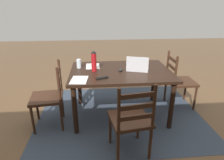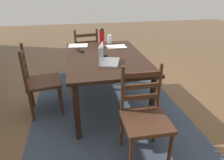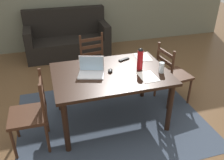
{
  "view_description": "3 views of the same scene",
  "coord_description": "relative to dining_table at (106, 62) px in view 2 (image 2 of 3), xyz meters",
  "views": [
    {
      "loc": [
        0.37,
        2.72,
        1.69
      ],
      "look_at": [
        0.13,
        -0.04,
        0.59
      ],
      "focal_mm": 30.83,
      "sensor_mm": 36.0,
      "label": 1
    },
    {
      "loc": [
        -2.55,
        0.41,
        1.63
      ],
      "look_at": [
        -0.13,
        -0.06,
        0.46
      ],
      "focal_mm": 32.11,
      "sensor_mm": 36.0,
      "label": 2
    },
    {
      "loc": [
        -0.76,
        -2.65,
        2.2
      ],
      "look_at": [
        -0.01,
        -0.09,
        0.7
      ],
      "focal_mm": 38.39,
      "sensor_mm": 36.0,
      "label": 3
    }
  ],
  "objects": [
    {
      "name": "ground_plane",
      "position": [
        0.0,
        0.0,
        -0.67
      ],
      "size": [
        14.0,
        14.0,
        0.0
      ],
      "primitive_type": "plane",
      "color": "brown"
    },
    {
      "name": "area_rug",
      "position": [
        0.0,
        0.0,
        -0.67
      ],
      "size": [
        2.59,
        2.07,
        0.01
      ],
      "primitive_type": "cube",
      "color": "#333D4C",
      "rests_on": "ground"
    },
    {
      "name": "dining_table",
      "position": [
        0.0,
        0.0,
        0.0
      ],
      "size": [
        1.5,
        1.04,
        0.76
      ],
      "color": "black",
      "rests_on": "ground"
    },
    {
      "name": "chair_left_near",
      "position": [
        -1.04,
        -0.21,
        -0.21
      ],
      "size": [
        0.45,
        0.45,
        0.95
      ],
      "color": "#3D2316",
      "rests_on": "ground"
    },
    {
      "name": "chair_far_head",
      "position": [
        -0.01,
        0.89,
        -0.21
      ],
      "size": [
        0.5,
        0.5,
        0.95
      ],
      "color": "#3D2316",
      "rests_on": "ground"
    },
    {
      "name": "chair_right_far",
      "position": [
        1.04,
        0.2,
        -0.21
      ],
      "size": [
        0.49,
        0.49,
        0.95
      ],
      "color": "#3D2316",
      "rests_on": "ground"
    },
    {
      "name": "laptop",
      "position": [
        -0.25,
        0.04,
        0.15
      ],
      "size": [
        0.37,
        0.31,
        0.23
      ],
      "color": "silver",
      "rests_on": "dining_table"
    },
    {
      "name": "water_bottle",
      "position": [
        0.4,
        -0.01,
        0.25
      ],
      "size": [
        0.08,
        0.08,
        0.3
      ],
      "color": "#A81419",
      "rests_on": "dining_table"
    },
    {
      "name": "drinking_glass",
      "position": [
        0.63,
        -0.18,
        0.16
      ],
      "size": [
        0.07,
        0.07,
        0.14
      ],
      "primitive_type": "cylinder",
      "color": "silver",
      "rests_on": "dining_table"
    },
    {
      "name": "computer_mouse",
      "position": [
        0.0,
        0.02,
        0.11
      ],
      "size": [
        0.09,
        0.11,
        0.03
      ],
      "primitive_type": "ellipsoid",
      "rotation": [
        0.0,
        0.0,
        -0.36
      ],
      "color": "black",
      "rests_on": "dining_table"
    },
    {
      "name": "tv_remote",
      "position": [
        0.29,
        0.32,
        0.1
      ],
      "size": [
        0.17,
        0.11,
        0.02
      ],
      "primitive_type": "cube",
      "rotation": [
        0.0,
        0.0,
        1.96
      ],
      "color": "black",
      "rests_on": "dining_table"
    },
    {
      "name": "paper_stack_left",
      "position": [
        0.42,
        -0.24,
        0.09
      ],
      "size": [
        0.21,
        0.3,
        0.0
      ],
      "primitive_type": "cube",
      "rotation": [
        0.0,
        0.0,
        0.01
      ],
      "color": "white",
      "rests_on": "dining_table"
    },
    {
      "name": "paper_stack_right",
      "position": [
        0.59,
        0.34,
        0.09
      ],
      "size": [
        0.24,
        0.32,
        0.0
      ],
      "primitive_type": "cube",
      "rotation": [
        0.0,
        0.0,
        -0.1
      ],
      "color": "white",
      "rests_on": "dining_table"
    }
  ]
}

